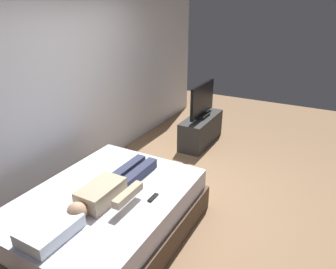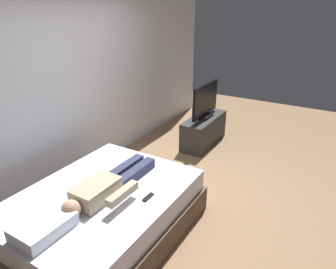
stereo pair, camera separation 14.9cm
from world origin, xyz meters
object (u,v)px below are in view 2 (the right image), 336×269
at_px(pillow, 44,227).
at_px(person, 107,187).
at_px(bed, 103,214).
at_px(remote, 148,197).
at_px(tv, 205,102).
at_px(tv_stand, 204,130).

height_order(pillow, person, person).
bearing_deg(bed, remote, -69.25).
bearing_deg(bed, tv, 1.51).
bearing_deg(pillow, bed, 0.00).
bearing_deg(tv_stand, pillow, -178.79).
relative_size(remote, tv, 0.17).
distance_m(tv_stand, tv, 0.53).
xyz_separation_m(bed, tv_stand, (2.71, 0.07, -0.01)).
xyz_separation_m(bed, remote, (0.18, -0.48, 0.29)).
distance_m(pillow, person, 0.72).
bearing_deg(person, bed, 112.31).
xyz_separation_m(person, tv, (2.69, 0.14, 0.16)).
relative_size(pillow, person, 0.38).
relative_size(person, remote, 8.40).
bearing_deg(person, tv, 3.03).
distance_m(pillow, tv, 3.41).
bearing_deg(tv_stand, bed, -178.49).
distance_m(pillow, remote, 0.99).
bearing_deg(tv, pillow, -178.79).
bearing_deg(tv, tv_stand, 0.00).
height_order(bed, person, person).
distance_m(remote, tv_stand, 2.61).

